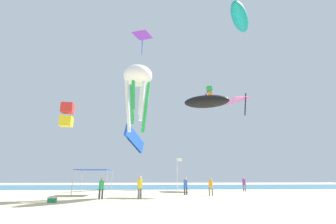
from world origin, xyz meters
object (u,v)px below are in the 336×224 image
(cooler_box, at_px, (52,200))
(kite_box_red, at_px, (67,115))
(person_rightmost, at_px, (244,183))
(kite_diamond_purple, at_px, (142,36))
(kite_box_green, at_px, (209,92))
(kite_inflatable_black, at_px, (207,101))
(banner_flag, at_px, (178,172))
(kite_parafoil_blue, at_px, (135,139))
(kite_inflatable_teal, at_px, (240,17))
(kite_delta_pink, at_px, (236,98))
(canopy_tent, at_px, (94,171))
(person_near_tent, at_px, (211,185))
(person_far_shore, at_px, (186,185))
(kite_octopus_white, at_px, (138,79))
(person_leftmost, at_px, (140,185))
(person_central, at_px, (101,187))

(cooler_box, bearing_deg, kite_box_red, 107.07)
(person_rightmost, xyz_separation_m, kite_diamond_purple, (-13.46, -2.66, 19.02))
(kite_diamond_purple, bearing_deg, kite_box_green, -15.95)
(kite_diamond_purple, distance_m, kite_inflatable_black, 12.74)
(banner_flag, relative_size, kite_parafoil_blue, 0.65)
(banner_flag, xyz_separation_m, kite_box_green, (7.42, 13.03, 14.47))
(kite_inflatable_teal, relative_size, kite_parafoil_blue, 1.24)
(kite_delta_pink, distance_m, kite_inflatable_black, 12.85)
(canopy_tent, distance_m, kite_box_red, 8.87)
(kite_diamond_purple, bearing_deg, canopy_tent, 146.42)
(person_near_tent, relative_size, kite_box_green, 0.77)
(person_rightmost, relative_size, cooler_box, 3.11)
(person_far_shore, height_order, kite_inflatable_teal, kite_inflatable_teal)
(kite_box_green, height_order, kite_diamond_purple, kite_diamond_purple)
(kite_inflatable_teal, relative_size, kite_diamond_purple, 2.48)
(canopy_tent, xyz_separation_m, banner_flag, (9.03, 1.78, -0.09))
(kite_octopus_white, height_order, kite_diamond_purple, kite_diamond_purple)
(banner_flag, xyz_separation_m, kite_inflatable_teal, (9.11, 0.54, 21.28))
(person_near_tent, bearing_deg, person_leftmost, -130.38)
(person_far_shore, bearing_deg, person_leftmost, 2.20)
(kite_box_green, bearing_deg, kite_parafoil_blue, -62.40)
(canopy_tent, height_order, kite_inflatable_teal, kite_inflatable_teal)
(cooler_box, height_order, kite_inflatable_black, kite_inflatable_black)
(person_far_shore, bearing_deg, kite_parafoil_blue, -98.57)
(banner_flag, bearing_deg, person_near_tent, -51.57)
(person_far_shore, bearing_deg, banner_flag, -114.76)
(kite_box_green, distance_m, kite_octopus_white, 22.08)
(person_central, xyz_separation_m, kite_parafoil_blue, (1.66, 15.46, 6.30))
(kite_inflatable_black, bearing_deg, kite_parafoil_blue, -33.12)
(canopy_tent, relative_size, person_leftmost, 1.76)
(person_rightmost, height_order, kite_octopus_white, kite_octopus_white)
(kite_octopus_white, xyz_separation_m, kite_diamond_purple, (0.11, 5.42, 8.39))
(kite_inflatable_teal, bearing_deg, person_leftmost, -32.26)
(person_near_tent, xyz_separation_m, kite_box_green, (4.54, 16.67, 15.81))
(cooler_box, bearing_deg, person_central, 39.30)
(person_near_tent, distance_m, person_far_shore, 2.64)
(person_far_shore, relative_size, cooler_box, 3.05)
(person_far_shore, height_order, kite_box_green, kite_box_green)
(cooler_box, relative_size, kite_parafoil_blue, 0.10)
(kite_parafoil_blue, bearing_deg, kite_delta_pink, -70.98)
(kite_octopus_white, distance_m, kite_inflatable_black, 8.46)
(canopy_tent, relative_size, kite_parafoil_blue, 0.56)
(cooler_box, bearing_deg, kite_octopus_white, 37.44)
(person_far_shore, height_order, kite_octopus_white, kite_octopus_white)
(person_leftmost, bearing_deg, canopy_tent, 80.05)
(person_central, height_order, person_far_shore, person_central)
(person_central, relative_size, cooler_box, 3.06)
(kite_inflatable_black, bearing_deg, person_near_tent, 95.67)
(kite_octopus_white, bearing_deg, person_rightmost, -37.04)
(person_central, height_order, kite_inflatable_black, kite_inflatable_black)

